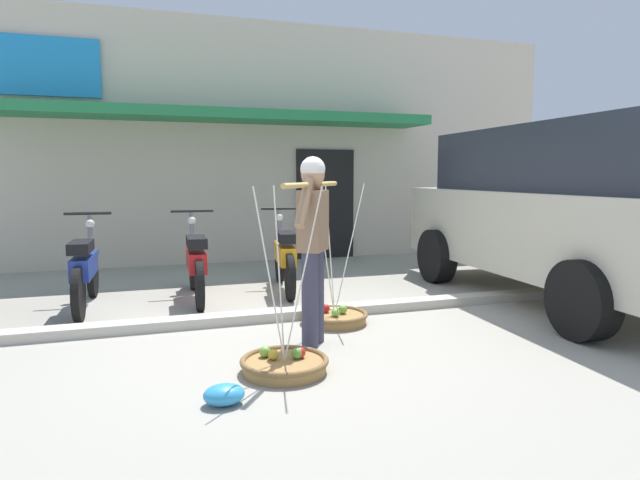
% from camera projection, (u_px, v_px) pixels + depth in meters
% --- Properties ---
extents(ground_plane, '(90.00, 90.00, 0.00)m').
position_uv_depth(ground_plane, '(295.00, 338.00, 5.21)').
color(ground_plane, '#9E998C').
extents(sidewalk_curb, '(20.00, 0.24, 0.10)m').
position_uv_depth(sidewalk_curb, '(277.00, 315.00, 5.86)').
color(sidewalk_curb, '#BAB4A5').
rests_on(sidewalk_curb, ground).
extents(fruit_vendor, '(0.90, 1.25, 1.70)m').
position_uv_depth(fruit_vendor, '(313.00, 238.00, 4.89)').
color(fruit_vendor, '#38384C').
rests_on(fruit_vendor, ground).
extents(fruit_basket_left_side, '(0.70, 0.70, 1.45)m').
position_uv_depth(fruit_basket_left_side, '(284.00, 363.00, 4.29)').
color(fruit_basket_left_side, '#9E7542').
rests_on(fruit_basket_left_side, ground).
extents(fruit_basket_right_side, '(0.70, 0.70, 1.45)m').
position_uv_depth(fruit_basket_right_side, '(335.00, 316.00, 5.71)').
color(fruit_basket_right_side, '#9E7542').
rests_on(fruit_basket_right_side, ground).
extents(motorcycle_second_in_row, '(0.54, 1.82, 1.09)m').
position_uv_depth(motorcycle_second_in_row, '(85.00, 270.00, 6.30)').
color(motorcycle_second_in_row, black).
rests_on(motorcycle_second_in_row, ground).
extents(motorcycle_third_in_row, '(0.54, 1.82, 1.09)m').
position_uv_depth(motorcycle_third_in_row, '(196.00, 263.00, 6.76)').
color(motorcycle_third_in_row, black).
rests_on(motorcycle_third_in_row, ground).
extents(motorcycle_end_of_row, '(0.54, 1.81, 1.09)m').
position_uv_depth(motorcycle_end_of_row, '(285.00, 257.00, 7.28)').
color(motorcycle_end_of_row, black).
rests_on(motorcycle_end_of_row, ground).
extents(parked_truck, '(2.37, 4.90, 2.10)m').
position_uv_depth(parked_truck, '(568.00, 209.00, 6.62)').
color(parked_truck, beige).
rests_on(parked_truck, ground).
extents(storefront_building, '(13.00, 6.00, 4.20)m').
position_uv_depth(storefront_building, '(201.00, 149.00, 11.79)').
color(storefront_building, beige).
rests_on(storefront_building, ground).
extents(plastic_litter_bag, '(0.28, 0.22, 0.14)m').
position_uv_depth(plastic_litter_bag, '(224.00, 395.00, 3.68)').
color(plastic_litter_bag, '#3393D1').
rests_on(plastic_litter_bag, ground).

